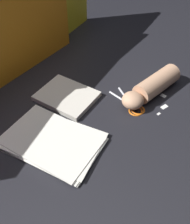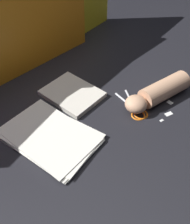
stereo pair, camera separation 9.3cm
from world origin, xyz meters
The scene contains 11 objects.
ground_plane centered at (0.00, 0.00, 0.00)m, with size 6.00×6.00×0.00m, color black.
backdrop_panel_center centered at (0.04, 0.47, 0.21)m, with size 0.87×0.15×0.42m.
backdrop_panel_right centered at (0.31, 0.47, 0.22)m, with size 0.88×0.05×0.45m.
paper_stack centered at (-0.13, 0.09, 0.01)m, with size 0.23×0.34×0.02m.
book_closed centered at (0.09, 0.18, 0.01)m, with size 0.20×0.24×0.02m.
scissors centered at (0.17, -0.08, 0.00)m, with size 0.14×0.18×0.01m.
hand_forearm centered at (0.27, -0.12, 0.04)m, with size 0.31×0.18×0.08m.
paper_scrap_near centered at (0.23, -0.20, 0.00)m, with size 0.03×0.03×0.00m.
paper_scrap_mid centered at (0.29, -0.17, 0.00)m, with size 0.02×0.03×0.00m.
paper_scrap_far centered at (0.18, -0.19, 0.00)m, with size 0.02×0.01×0.00m.
paper_scrap_side centered at (0.26, -0.13, 0.00)m, with size 0.02×0.02×0.00m.
Camera 2 is at (-0.52, -0.38, 0.72)m, focal length 42.00 mm.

